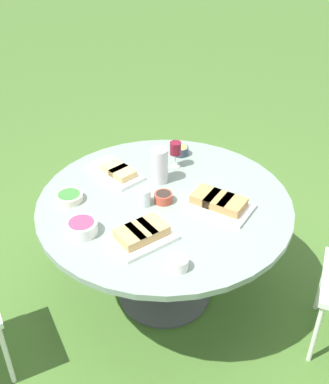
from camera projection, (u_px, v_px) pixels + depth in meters
The scene contains 13 objects.
ground_plane at pixel (164, 293), 3.04m from camera, with size 40.00×40.00×0.00m, color #446B2B.
dining_table at pixel (164, 216), 2.69m from camera, with size 1.40×1.40×0.72m.
water_pitcher at pixel (160, 165), 2.73m from camera, with size 0.10×0.10×0.21m.
wine_glass at pixel (175, 149), 2.86m from camera, with size 0.07×0.07×0.16m.
platter_bread_main at pixel (142, 234), 2.35m from camera, with size 0.31×0.23×0.07m.
platter_charcuterie at pixel (116, 171), 2.83m from camera, with size 0.23×0.38×0.06m.
platter_sandwich_side at pixel (218, 203), 2.56m from camera, with size 0.35×0.41×0.07m.
bowl_fries at pixel (181, 150), 3.03m from camera, with size 0.10×0.10×0.05m.
bowl_salad at pixel (69, 197), 2.62m from camera, with size 0.15×0.15×0.04m.
bowl_olives at pixel (164, 197), 2.61m from camera, with size 0.10×0.10×0.05m.
bowl_dip_red at pixel (82, 227), 2.39m from camera, with size 0.16×0.16×0.07m.
bowl_dip_cream at pixel (178, 263), 2.18m from camera, with size 0.09×0.09×0.06m.
cup_water_near at pixel (144, 197), 2.58m from camera, with size 0.07×0.07×0.09m.
Camera 1 is at (1.21, 1.76, 2.26)m, focal length 45.00 mm.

